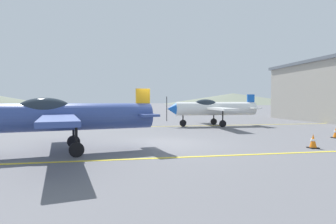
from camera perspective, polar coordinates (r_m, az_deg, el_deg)
ground_plane at (r=12.51m, az=-0.67°, el=-6.66°), size 400.00×400.00×0.00m
apron_line_near at (r=9.59m, az=2.46°, el=-9.42°), size 80.00×0.16×0.01m
apron_line_far at (r=20.74m, az=-4.61°, el=-3.06°), size 80.00×0.16×0.01m
airplane_near at (r=10.96m, az=-21.31°, el=-0.80°), size 7.21×8.23×2.47m
airplane_mid at (r=21.46m, az=9.24°, el=0.80°), size 7.12×8.21×2.47m
traffic_cone_front at (r=12.83m, az=27.99°, el=-5.41°), size 0.36×0.36×0.59m
traffic_cone_side at (r=16.92m, az=31.61°, el=-3.67°), size 0.36×0.36×0.59m
hill_centerleft at (r=168.46m, az=13.42°, el=2.72°), size 84.14×84.14×6.46m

